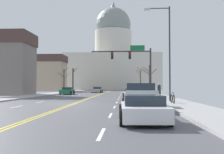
# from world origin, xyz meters

# --- Properties ---
(ground) EXTENTS (20.00, 180.00, 0.20)m
(ground) POSITION_xyz_m (0.00, -0.00, 0.02)
(ground) COLOR #4C4C51
(signal_gantry) EXTENTS (7.91, 0.41, 6.70)m
(signal_gantry) POSITION_xyz_m (5.38, 13.27, 4.89)
(signal_gantry) COLOR #28282D
(signal_gantry) RESTS_ON ground
(street_lamp_right) EXTENTS (2.33, 0.24, 8.42)m
(street_lamp_right) POSITION_xyz_m (7.91, 1.73, 5.10)
(street_lamp_right) COLOR #333338
(street_lamp_right) RESTS_ON ground
(capitol_building) EXTENTS (32.26, 19.98, 31.81)m
(capitol_building) POSITION_xyz_m (0.00, 73.16, 10.44)
(capitol_building) COLOR beige
(capitol_building) RESTS_ON ground
(sedan_near_00) EXTENTS (2.17, 4.41, 1.15)m
(sedan_near_00) POSITION_xyz_m (5.03, 9.20, 0.54)
(sedan_near_00) COLOR silver
(sedan_near_00) RESTS_ON ground
(sedan_near_01) EXTENTS (2.02, 4.36, 1.25)m
(sedan_near_01) POSITION_xyz_m (5.17, 2.53, 0.60)
(sedan_near_01) COLOR #B71414
(sedan_near_01) RESTS_ON ground
(pickup_truck_near_02) EXTENTS (2.41, 5.38, 1.67)m
(pickup_truck_near_02) POSITION_xyz_m (5.28, -4.53, 0.75)
(pickup_truck_near_02) COLOR #ADB2B7
(pickup_truck_near_02) RESTS_ON ground
(sedan_near_03) EXTENTS (2.09, 4.36, 1.12)m
(sedan_near_03) POSITION_xyz_m (5.00, -10.77, 0.53)
(sedan_near_03) COLOR silver
(sedan_near_03) RESTS_ON ground
(sedan_oncoming_00) EXTENTS (1.98, 4.46, 1.22)m
(sedan_oncoming_00) POSITION_xyz_m (-5.45, 22.38, 0.58)
(sedan_oncoming_00) COLOR #1E7247
(sedan_oncoming_00) RESTS_ON ground
(sedan_oncoming_01) EXTENTS (2.06, 4.37, 1.21)m
(sedan_oncoming_01) POSITION_xyz_m (-1.62, 34.03, 0.57)
(sedan_oncoming_01) COLOR #9EA3A8
(sedan_oncoming_01) RESTS_ON ground
(flank_building_00) EXTENTS (10.17, 6.88, 9.30)m
(flank_building_00) POSITION_xyz_m (-16.31, 46.14, 4.71)
(flank_building_00) COLOR tan
(flank_building_00) RESTS_ON ground
(bare_tree_00) EXTENTS (1.71, 2.21, 6.28)m
(bare_tree_00) POSITION_xyz_m (8.29, 49.46, 3.09)
(bare_tree_00) COLOR brown
(bare_tree_00) RESTS_ON ground
(bare_tree_01) EXTENTS (2.86, 1.37, 5.27)m
(bare_tree_01) POSITION_xyz_m (-8.87, 34.52, 2.67)
(bare_tree_01) COLOR brown
(bare_tree_01) RESTS_ON ground
(bare_tree_02) EXTENTS (2.72, 0.56, 4.75)m
(bare_tree_02) POSITION_xyz_m (8.30, 22.66, 2.68)
(bare_tree_02) COLOR brown
(bare_tree_02) RESTS_ON ground
(bare_tree_03) EXTENTS (1.27, 2.03, 5.72)m
(bare_tree_03) POSITION_xyz_m (-7.90, 39.62, 2.94)
(bare_tree_03) COLOR brown
(bare_tree_03) RESTS_ON ground
(pedestrian_00) EXTENTS (0.35, 0.34, 1.64)m
(pedestrian_00) POSITION_xyz_m (7.87, 6.64, 1.05)
(pedestrian_00) COLOR black
(pedestrian_00) RESTS_ON ground
(bicycle_parked) EXTENTS (0.12, 1.77, 0.85)m
(bicycle_parked) POSITION_xyz_m (8.00, -0.72, 0.49)
(bicycle_parked) COLOR black
(bicycle_parked) RESTS_ON ground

